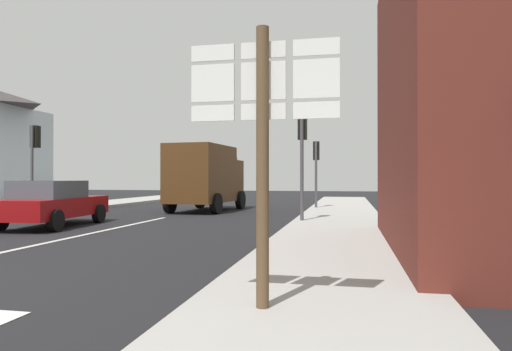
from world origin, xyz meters
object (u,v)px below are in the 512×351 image
sedan_far (52,203)px  route_sign_post (263,137)px  traffic_light_far_right (316,159)px  traffic_light_near_left (34,149)px  delivery_truck (206,176)px  traffic_light_near_right (302,142)px

sedan_far → route_sign_post: (8.35, -7.89, 1.24)m
traffic_light_far_right → traffic_light_near_left: 12.48m
sedan_far → traffic_light_far_right: 12.14m
delivery_truck → traffic_light_near_right: 7.19m
route_sign_post → traffic_light_near_right: bearing=93.3°
delivery_truck → traffic_light_far_right: 5.40m
sedan_far → traffic_light_far_right: bearing=49.9°
sedan_far → traffic_light_near_left: 5.12m
route_sign_post → traffic_light_near_right: (-0.60, 10.33, 0.78)m
sedan_far → delivery_truck: bearing=70.1°
delivery_truck → traffic_light_near_left: 7.32m
sedan_far → route_sign_post: route_sign_post is taller
delivery_truck → route_sign_post: size_ratio=1.61×
traffic_light_near_left → traffic_light_near_right: bearing=-4.9°
delivery_truck → route_sign_post: 16.35m
route_sign_post → traffic_light_near_left: size_ratio=0.87×
route_sign_post → traffic_light_far_right: traffic_light_far_right is taller
traffic_light_near_left → traffic_light_far_right: bearing=27.8°
sedan_far → traffic_light_near_left: size_ratio=1.17×
delivery_truck → sedan_far: bearing=-109.9°
route_sign_post → traffic_light_far_right: bearing=92.0°
route_sign_post → traffic_light_far_right: size_ratio=0.96×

